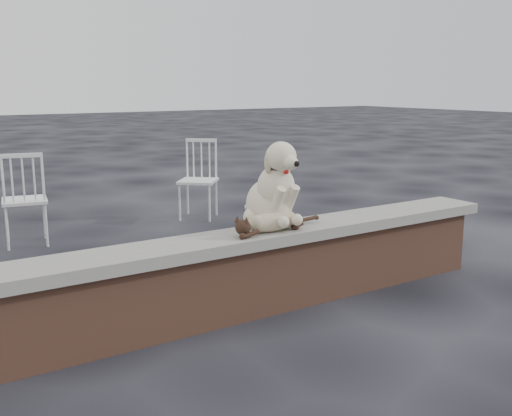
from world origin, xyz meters
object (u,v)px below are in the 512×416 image
cat (272,220)px  chair_c (24,199)px  chair_d (198,179)px  dog (269,183)px

cat → chair_c: 3.02m
chair_c → chair_d: (2.02, 0.14, 0.00)m
dog → cat: size_ratio=0.69×
dog → cat: bearing=-121.0°
dog → chair_c: bearing=109.9°
cat → chair_c: bearing=107.4°
dog → chair_c: 2.93m
dog → chair_c: (-1.13, 2.67, -0.43)m
cat → chair_d: size_ratio=0.98×
cat → chair_d: 3.13m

